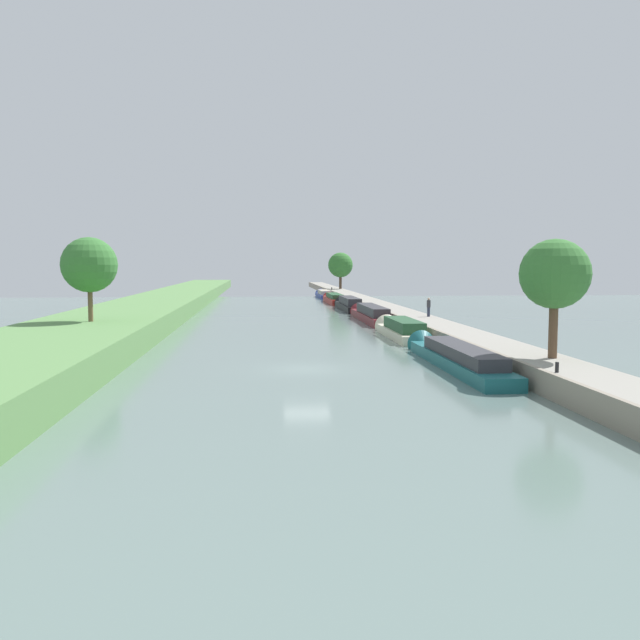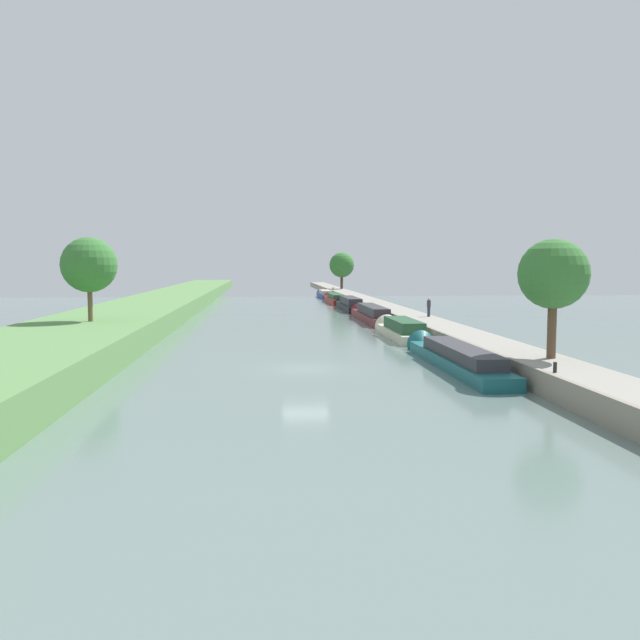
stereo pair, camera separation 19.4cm
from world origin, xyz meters
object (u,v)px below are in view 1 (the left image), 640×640
Objects in this scene: narrowboat_cream at (400,330)px; mooring_bollard_near at (557,367)px; narrowboat_blue at (324,294)px; narrowboat_maroon at (370,314)px; narrowboat_teal at (454,357)px; narrowboat_red at (334,299)px; narrowboat_black at (348,304)px; mooring_bollard_far at (332,289)px; person_walking at (429,307)px.

mooring_bollard_near is (1.80, -23.48, 0.70)m from narrowboat_cream.
mooring_bollard_near is at bearing -88.65° from narrowboat_blue.
narrowboat_teal is at bearing -90.40° from narrowboat_maroon.
narrowboat_red is 31.70× the size of mooring_bollard_near.
narrowboat_blue is (-0.03, 15.20, -0.06)m from narrowboat_red.
mooring_bollard_near reaches higher than narrowboat_blue.
narrowboat_red reaches higher than narrowboat_teal.
narrowboat_black is at bearing -89.54° from narrowboat_blue.
narrowboat_black is (0.15, 45.63, 0.12)m from narrowboat_teal.
narrowboat_blue is at bearing 90.17° from narrowboat_cream.
narrowboat_red is 31.70× the size of mooring_bollard_far.
narrowboat_teal is at bearing -91.34° from mooring_bollard_far.
narrowboat_maroon is 16.03m from narrowboat_black.
narrowboat_black is at bearing 89.81° from narrowboat_teal.
narrowboat_cream is 25.68× the size of mooring_bollard_near.
narrowboat_teal is at bearing 102.28° from mooring_bollard_near.
person_walking is at bearing -65.69° from narrowboat_maroon.
narrowboat_cream reaches higher than narrowboat_red.
narrowboat_teal is 1.26× the size of narrowboat_blue.
mooring_bollard_near is (1.99, -84.29, 0.77)m from narrowboat_blue.
narrowboat_black reaches higher than narrowboat_cream.
narrowboat_blue is at bearing 90.46° from narrowboat_black.
narrowboat_black reaches higher than narrowboat_teal.
mooring_bollard_far is (1.99, 5.44, 0.77)m from narrowboat_blue.
narrowboat_cream is at bearing -121.28° from person_walking.
narrowboat_maroon is at bearing -89.80° from narrowboat_black.
narrowboat_blue is (-0.09, 75.60, -0.02)m from narrowboat_teal.
mooring_bollard_far is at bearing 90.00° from mooring_bollard_near.
narrowboat_blue is at bearing 90.37° from narrowboat_maroon.
narrowboat_cream reaches higher than narrowboat_teal.
narrowboat_cream is 23.56m from mooring_bollard_near.
person_walking is at bearing -81.05° from narrowboat_black.
narrowboat_teal is 1.34× the size of narrowboat_cream.
narrowboat_black is 29.98m from narrowboat_blue.
narrowboat_maroon reaches higher than narrowboat_blue.
narrowboat_black is 8.64× the size of person_walking.
narrowboat_maroon is 1.13× the size of narrowboat_red.
narrowboat_black is 31.87× the size of mooring_bollard_far.
narrowboat_black is at bearing 98.95° from person_walking.
narrowboat_maroon reaches higher than narrowboat_cream.
mooring_bollard_near and mooring_bollard_far have the same top height.
narrowboat_blue is 5.84m from mooring_bollard_far.
person_walking is (4.06, -39.19, 1.36)m from narrowboat_red.
narrowboat_maroon is 46.00m from narrowboat_blue.
narrowboat_teal is 14.78m from narrowboat_cream.
mooring_bollard_far is (0.00, 89.73, 0.00)m from mooring_bollard_near.
narrowboat_black is 14.78m from narrowboat_red.
narrowboat_teal is 9.35× the size of person_walking.
narrowboat_red is at bearing 90.20° from narrowboat_cream.
person_walking is at bearing -84.09° from narrowboat_red.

